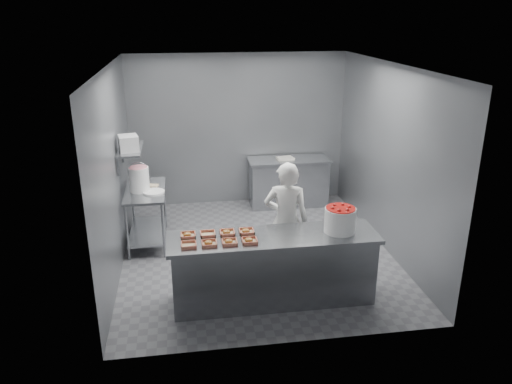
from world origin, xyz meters
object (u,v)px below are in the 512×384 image
at_px(strawberry_tub, 340,219).
at_px(appliance, 128,143).
at_px(prep_table, 147,208).
at_px(back_counter, 288,182).
at_px(tray_3, 249,240).
at_px(service_counter, 273,268).
at_px(tray_2, 229,242).
at_px(tray_7, 246,231).
at_px(worker, 286,221).
at_px(tray_0, 189,245).
at_px(tray_5, 208,234).
at_px(tray_1, 209,243).
at_px(tray_4, 188,235).
at_px(tray_6, 227,232).
at_px(glaze_bucket, 139,179).

distance_m(strawberry_tub, appliance, 3.27).
relative_size(prep_table, back_counter, 0.80).
relative_size(prep_table, tray_3, 6.40).
xyz_separation_m(service_counter, tray_2, (-0.56, -0.13, 0.47)).
bearing_deg(prep_table, tray_7, -53.75).
distance_m(tray_3, worker, 0.96).
xyz_separation_m(back_counter, appliance, (-2.72, -1.45, 1.23)).
bearing_deg(tray_0, tray_5, 48.13).
bearing_deg(worker, tray_0, 44.56).
distance_m(service_counter, appliance, 2.84).
bearing_deg(worker, tray_1, 49.59).
height_order(tray_2, strawberry_tub, strawberry_tub).
height_order(prep_table, tray_4, tray_4).
relative_size(service_counter, prep_table, 2.17).
bearing_deg(prep_table, tray_0, -73.56).
bearing_deg(tray_6, tray_0, -150.69).
relative_size(tray_3, worker, 0.11).
distance_m(tray_7, appliance, 2.37).
relative_size(strawberry_tub, glaze_bucket, 0.84).
relative_size(service_counter, tray_6, 13.88).
xyz_separation_m(tray_6, appliance, (-1.26, 1.67, 0.76)).
distance_m(prep_table, glaze_bucket, 0.52).
xyz_separation_m(service_counter, glaze_bucket, (-1.72, 1.89, 0.65)).
relative_size(tray_4, strawberry_tub, 0.48).
bearing_deg(service_counter, worker, 64.43).
relative_size(back_counter, tray_5, 8.01).
distance_m(tray_3, tray_4, 0.77).
distance_m(tray_0, tray_5, 0.36).
distance_m(tray_0, tray_2, 0.48).
distance_m(tray_3, glaze_bucket, 2.47).
xyz_separation_m(service_counter, tray_4, (-1.04, 0.13, 0.47)).
bearing_deg(tray_4, tray_7, 0.00).
distance_m(tray_3, tray_6, 0.36).
bearing_deg(tray_1, glaze_bucket, 114.47).
bearing_deg(prep_table, tray_5, -64.80).
bearing_deg(tray_7, tray_2, -131.87).
height_order(tray_4, tray_5, tray_4).
xyz_separation_m(tray_4, tray_5, (0.24, 0.00, -0.00)).
bearing_deg(tray_6, strawberry_tub, -5.62).
height_order(service_counter, back_counter, same).
height_order(service_counter, tray_2, tray_2).
xyz_separation_m(tray_1, strawberry_tub, (1.63, 0.13, 0.15)).
bearing_deg(tray_6, back_counter, 64.92).
xyz_separation_m(strawberry_tub, appliance, (-2.65, 1.80, 0.61)).
relative_size(back_counter, tray_1, 8.01).
bearing_deg(tray_4, appliance, 115.15).
height_order(worker, glaze_bucket, worker).
bearing_deg(tray_1, tray_5, 89.35).
bearing_deg(strawberry_tub, tray_2, -174.64).
bearing_deg(tray_0, prep_table, 106.44).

